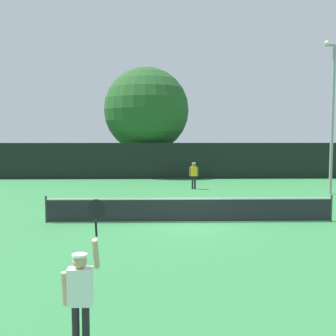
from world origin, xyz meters
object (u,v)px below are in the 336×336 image
(tennis_ball, at_px, (170,207))
(parked_car_far, at_px, (198,163))
(player_receiving, at_px, (194,173))
(parked_car_near, at_px, (87,163))
(parked_car_mid, at_px, (145,163))
(large_tree, at_px, (146,110))
(player_serving, at_px, (81,288))
(light_pole, at_px, (333,108))

(tennis_ball, height_order, parked_car_far, parked_car_far)
(player_receiving, xyz_separation_m, parked_car_near, (-9.06, 12.78, -0.27))
(parked_car_mid, xyz_separation_m, parked_car_far, (4.94, -0.03, 0.00))
(tennis_ball, bearing_deg, parked_car_near, 110.72)
(tennis_ball, relative_size, large_tree, 0.01)
(parked_car_near, distance_m, parked_car_far, 10.50)
(parked_car_far, bearing_deg, player_serving, -97.92)
(tennis_ball, bearing_deg, player_serving, -97.51)
(player_serving, xyz_separation_m, light_pole, (11.31, 17.51, 3.93))
(player_receiving, relative_size, large_tree, 0.18)
(parked_car_mid, bearing_deg, parked_car_far, -7.40)
(player_serving, relative_size, tennis_ball, 36.17)
(light_pole, bearing_deg, player_serving, -122.85)
(light_pole, distance_m, parked_car_mid, 19.38)
(player_receiving, relative_size, tennis_ball, 24.97)
(tennis_ball, relative_size, parked_car_near, 0.02)
(player_receiving, distance_m, parked_car_far, 12.84)
(light_pole, bearing_deg, parked_car_mid, 126.87)
(parked_car_mid, bearing_deg, large_tree, -93.50)
(player_serving, relative_size, player_receiving, 1.45)
(large_tree, bearing_deg, light_pole, -46.77)
(player_receiving, relative_size, parked_car_mid, 0.39)
(tennis_ball, relative_size, parked_car_mid, 0.02)
(player_serving, relative_size, parked_car_mid, 0.56)
(player_serving, distance_m, parked_car_far, 32.98)
(player_receiving, xyz_separation_m, large_tree, (-3.30, 9.52, 4.55))
(parked_car_near, xyz_separation_m, parked_car_far, (10.50, -0.02, 0.00))
(large_tree, height_order, parked_car_far, large_tree)
(player_receiving, height_order, large_tree, large_tree)
(tennis_ball, relative_size, parked_car_far, 0.02)
(large_tree, bearing_deg, parked_car_near, 150.49)
(large_tree, bearing_deg, player_serving, -90.31)
(player_serving, relative_size, parked_car_near, 0.58)
(light_pole, height_order, large_tree, large_tree)
(parked_car_near, xyz_separation_m, parked_car_mid, (5.56, 0.02, 0.00))
(large_tree, bearing_deg, parked_car_mid, 93.54)
(player_receiving, bearing_deg, parked_car_near, -54.65)
(tennis_ball, height_order, large_tree, large_tree)
(player_receiving, height_order, parked_car_near, player_receiving)
(player_serving, relative_size, large_tree, 0.27)
(player_serving, xyz_separation_m, parked_car_mid, (-0.04, 32.65, -0.30))
(parked_car_mid, relative_size, parked_car_far, 1.04)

